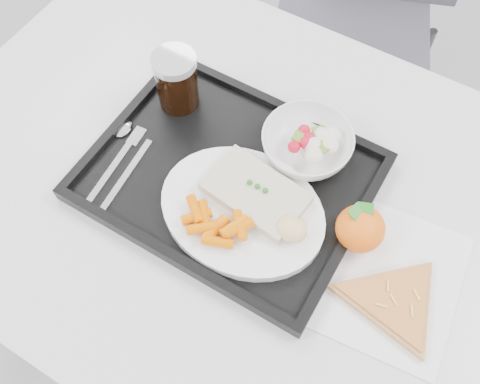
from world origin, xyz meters
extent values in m
cube|color=#ABABAD|center=(0.00, 0.30, 0.73)|extent=(1.20, 0.80, 0.03)
cylinder|color=#47474C|center=(-0.54, 0.64, 0.36)|extent=(0.04, 0.04, 0.72)
cube|color=#3E3D45|center=(-0.10, 0.99, 0.45)|extent=(0.54, 0.54, 0.04)
cylinder|color=#47474C|center=(-0.28, 0.81, 0.21)|extent=(0.03, 0.03, 0.43)
cylinder|color=#47474C|center=(0.08, 0.81, 0.21)|extent=(0.03, 0.03, 0.43)
cylinder|color=#47474C|center=(-0.28, 1.17, 0.21)|extent=(0.03, 0.03, 0.43)
cylinder|color=#47474C|center=(0.08, 1.17, 0.21)|extent=(0.03, 0.03, 0.43)
cube|color=black|center=(-0.06, 0.30, 0.76)|extent=(0.45, 0.35, 0.01)
cube|color=black|center=(-0.06, 0.47, 0.77)|extent=(0.45, 0.02, 0.01)
cube|color=black|center=(-0.06, 0.13, 0.77)|extent=(0.45, 0.02, 0.01)
cube|color=black|center=(0.16, 0.30, 0.77)|extent=(0.02, 0.32, 0.01)
cube|color=black|center=(-0.28, 0.30, 0.77)|extent=(0.02, 0.32, 0.01)
cylinder|color=white|center=(-0.01, 0.25, 0.77)|extent=(0.27, 0.27, 0.02)
cube|color=beige|center=(0.00, 0.28, 0.79)|extent=(0.17, 0.11, 0.02)
sphere|color=#236B1C|center=(-0.01, 0.28, 0.81)|extent=(0.01, 0.01, 0.01)
sphere|color=#236B1C|center=(0.00, 0.28, 0.81)|extent=(0.01, 0.01, 0.01)
sphere|color=#236B1C|center=(0.02, 0.28, 0.81)|extent=(0.01, 0.01, 0.01)
ellipsoid|color=tan|center=(0.08, 0.25, 0.80)|extent=(0.05, 0.05, 0.03)
imported|color=white|center=(0.03, 0.40, 0.79)|extent=(0.15, 0.15, 0.05)
cylinder|color=black|center=(-0.22, 0.39, 0.81)|extent=(0.07, 0.07, 0.10)
cylinder|color=#A5A8AD|center=(-0.22, 0.39, 0.87)|extent=(0.08, 0.08, 0.01)
cube|color=silver|center=(-0.23, 0.21, 0.77)|extent=(0.02, 0.15, 0.00)
ellipsoid|color=silver|center=(-0.27, 0.28, 0.77)|extent=(0.03, 0.04, 0.01)
cube|color=silver|center=(-0.21, 0.21, 0.77)|extent=(0.02, 0.15, 0.00)
cube|color=silver|center=(-0.24, 0.28, 0.77)|extent=(0.02, 0.04, 0.00)
cube|color=white|center=(0.22, 0.27, 0.75)|extent=(0.27, 0.26, 0.00)
ellipsoid|color=#FF620B|center=(0.17, 0.31, 0.79)|extent=(0.08, 0.08, 0.07)
cube|color=#236B1C|center=(0.17, 0.31, 0.81)|extent=(0.04, 0.06, 0.02)
cube|color=#236B1C|center=(0.17, 0.31, 0.81)|extent=(0.05, 0.04, 0.02)
cylinder|color=tan|center=(0.26, 0.24, 0.76)|extent=(0.25, 0.25, 0.01)
cylinder|color=red|center=(0.26, 0.24, 0.77)|extent=(0.22, 0.22, 0.00)
cube|color=#EABC47|center=(0.29, 0.24, 0.77)|extent=(0.01, 0.02, 0.00)
cube|color=#EABC47|center=(0.24, 0.25, 0.77)|extent=(0.01, 0.02, 0.00)
cube|color=#EABC47|center=(0.25, 0.22, 0.77)|extent=(0.02, 0.01, 0.00)
cube|color=#EABC47|center=(0.28, 0.26, 0.77)|extent=(0.02, 0.01, 0.00)
cube|color=#EABC47|center=(0.26, 0.24, 0.77)|extent=(0.02, 0.01, 0.00)
cylinder|color=#E36500|center=(0.01, 0.21, 0.80)|extent=(0.03, 0.05, 0.02)
cylinder|color=#E36500|center=(-0.01, 0.18, 0.79)|extent=(0.05, 0.03, 0.02)
cylinder|color=#E36500|center=(-0.05, 0.20, 0.79)|extent=(0.04, 0.05, 0.02)
cylinder|color=#E36500|center=(-0.02, 0.19, 0.79)|extent=(0.02, 0.05, 0.02)
cylinder|color=#E36500|center=(-0.04, 0.18, 0.80)|extent=(0.05, 0.04, 0.02)
cylinder|color=#E36500|center=(0.01, 0.21, 0.80)|extent=(0.04, 0.05, 0.02)
cylinder|color=#E36500|center=(-0.06, 0.20, 0.80)|extent=(0.05, 0.04, 0.02)
cylinder|color=#E36500|center=(-0.02, 0.20, 0.79)|extent=(0.03, 0.05, 0.02)
cylinder|color=#E36500|center=(0.01, 0.22, 0.80)|extent=(0.04, 0.05, 0.02)
cylinder|color=#E36500|center=(-0.06, 0.20, 0.79)|extent=(0.04, 0.05, 0.02)
sphere|color=red|center=(0.03, 0.41, 0.80)|extent=(0.02, 0.02, 0.02)
sphere|color=red|center=(0.03, 0.40, 0.80)|extent=(0.02, 0.02, 0.02)
sphere|color=red|center=(0.01, 0.38, 0.80)|extent=(0.02, 0.02, 0.02)
sphere|color=red|center=(0.01, 0.42, 0.80)|extent=(0.02, 0.02, 0.02)
ellipsoid|color=silver|center=(0.05, 0.38, 0.80)|extent=(0.03, 0.03, 0.02)
ellipsoid|color=silver|center=(0.06, 0.43, 0.80)|extent=(0.03, 0.03, 0.02)
ellipsoid|color=silver|center=(0.04, 0.40, 0.80)|extent=(0.03, 0.03, 0.02)
ellipsoid|color=silver|center=(0.04, 0.43, 0.80)|extent=(0.03, 0.03, 0.02)
ellipsoid|color=silver|center=(0.06, 0.41, 0.80)|extent=(0.03, 0.03, 0.02)
cube|color=olive|center=(0.05, 0.40, 0.80)|extent=(0.03, 0.03, 0.00)
cube|color=olive|center=(0.04, 0.43, 0.80)|extent=(0.03, 0.03, 0.00)
cube|color=olive|center=(0.01, 0.40, 0.80)|extent=(0.02, 0.02, 0.00)
camera|label=1|loc=(0.19, -0.08, 1.52)|focal=40.00mm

